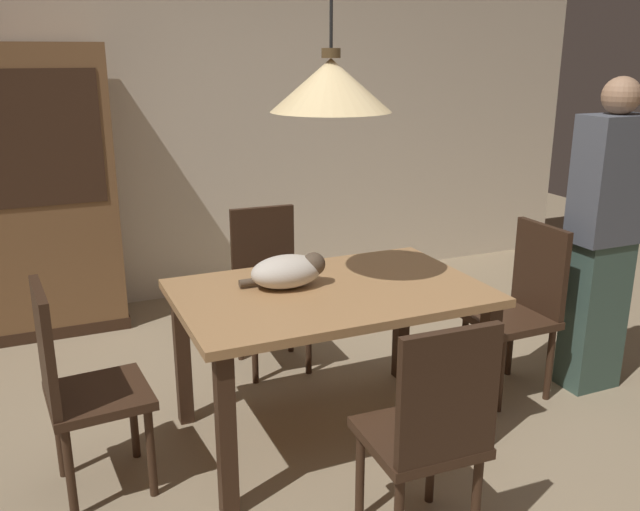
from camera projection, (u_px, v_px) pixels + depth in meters
name	position (u px, v px, depth m)	size (l,w,h in m)	color
ground	(377.00, 471.00, 3.02)	(10.00, 10.00, 0.00)	#998466
back_wall	(210.00, 101.00, 4.92)	(6.40, 0.10, 2.90)	beige
dining_table	(330.00, 309.00, 3.14)	(1.40, 0.90, 0.75)	#A87A4C
chair_right_side	(522.00, 302.00, 3.61)	(0.40, 0.40, 0.93)	#382316
chair_far_back	(269.00, 281.00, 3.95)	(0.42, 0.42, 0.93)	#382316
chair_near_front	(430.00, 428.00, 2.40)	(0.41, 0.41, 0.93)	#382316
chair_left_side	(77.00, 382.00, 2.74)	(0.43, 0.43, 0.93)	#382316
cat_sleeping	(289.00, 271.00, 3.11)	(0.39, 0.23, 0.16)	beige
pendant_lamp	(331.00, 85.00, 2.84)	(0.52, 0.52, 1.30)	beige
hutch_bookcase	(25.00, 200.00, 4.29)	(1.12, 0.45, 1.85)	brown
person_standing	(603.00, 239.00, 3.56)	(0.36, 0.22, 1.68)	#3D564C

